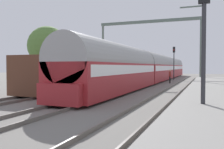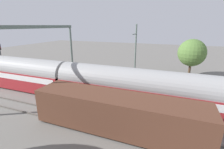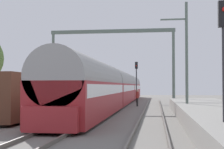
{
  "view_description": "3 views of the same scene",
  "coord_description": "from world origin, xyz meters",
  "px_view_note": "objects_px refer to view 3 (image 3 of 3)",
  "views": [
    {
      "loc": [
        6.85,
        -14.63,
        2.11
      ],
      "look_at": [
        0.0,
        2.92,
        1.49
      ],
      "focal_mm": 39.16,
      "sensor_mm": 36.0,
      "label": 1
    },
    {
      "loc": [
        -14.55,
        0.7,
        7.85
      ],
      "look_at": [
        1.25,
        6.88,
        2.72
      ],
      "focal_mm": 26.21,
      "sensor_mm": 36.0,
      "label": 2
    },
    {
      "loc": [
        4.44,
        -17.88,
        2.12
      ],
      "look_at": [
        0.0,
        15.47,
        3.28
      ],
      "focal_mm": 53.23,
      "sensor_mm": 36.0,
      "label": 3
    }
  ],
  "objects_px": {
    "passenger_train": "(117,87)",
    "railway_signal_far": "(136,77)",
    "person_crossing": "(137,96)",
    "freight_car": "(32,95)",
    "railway_signal_near": "(224,54)",
    "catenary_gantry": "(112,51)"
  },
  "relations": [
    {
      "from": "passenger_train",
      "to": "railway_signal_far",
      "type": "relative_size",
      "value": 9.4
    },
    {
      "from": "catenary_gantry",
      "to": "passenger_train",
      "type": "bearing_deg",
      "value": 90.0
    },
    {
      "from": "passenger_train",
      "to": "person_crossing",
      "type": "relative_size",
      "value": 28.44
    },
    {
      "from": "freight_car",
      "to": "person_crossing",
      "type": "distance_m",
      "value": 13.88
    },
    {
      "from": "railway_signal_near",
      "to": "catenary_gantry",
      "type": "bearing_deg",
      "value": 107.31
    },
    {
      "from": "person_crossing",
      "to": "passenger_train",
      "type": "bearing_deg",
      "value": -161.26
    },
    {
      "from": "person_crossing",
      "to": "catenary_gantry",
      "type": "height_order",
      "value": "catenary_gantry"
    },
    {
      "from": "person_crossing",
      "to": "catenary_gantry",
      "type": "distance_m",
      "value": 5.38
    },
    {
      "from": "person_crossing",
      "to": "railway_signal_near",
      "type": "height_order",
      "value": "railway_signal_near"
    },
    {
      "from": "freight_car",
      "to": "person_crossing",
      "type": "relative_size",
      "value": 7.51
    },
    {
      "from": "freight_car",
      "to": "person_crossing",
      "type": "xyz_separation_m",
      "value": [
        6.65,
        12.18,
        -0.44
      ]
    },
    {
      "from": "passenger_train",
      "to": "person_crossing",
      "type": "height_order",
      "value": "passenger_train"
    },
    {
      "from": "railway_signal_near",
      "to": "person_crossing",
      "type": "bearing_deg",
      "value": 100.54
    },
    {
      "from": "railway_signal_near",
      "to": "catenary_gantry",
      "type": "distance_m",
      "value": 22.77
    },
    {
      "from": "catenary_gantry",
      "to": "railway_signal_far",
      "type": "bearing_deg",
      "value": 78.75
    },
    {
      "from": "passenger_train",
      "to": "catenary_gantry",
      "type": "height_order",
      "value": "catenary_gantry"
    },
    {
      "from": "railway_signal_far",
      "to": "catenary_gantry",
      "type": "height_order",
      "value": "catenary_gantry"
    },
    {
      "from": "passenger_train",
      "to": "person_crossing",
      "type": "bearing_deg",
      "value": -56.12
    },
    {
      "from": "person_crossing",
      "to": "freight_car",
      "type": "bearing_deg",
      "value": -43.78
    },
    {
      "from": "railway_signal_far",
      "to": "railway_signal_near",
      "type": "bearing_deg",
      "value": -81.23
    },
    {
      "from": "freight_car",
      "to": "railway_signal_near",
      "type": "xyz_separation_m",
      "value": [
        10.9,
        -10.62,
        1.75
      ]
    },
    {
      "from": "railway_signal_near",
      "to": "catenary_gantry",
      "type": "xyz_separation_m",
      "value": [
        -6.74,
        21.62,
        2.43
      ]
    }
  ]
}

